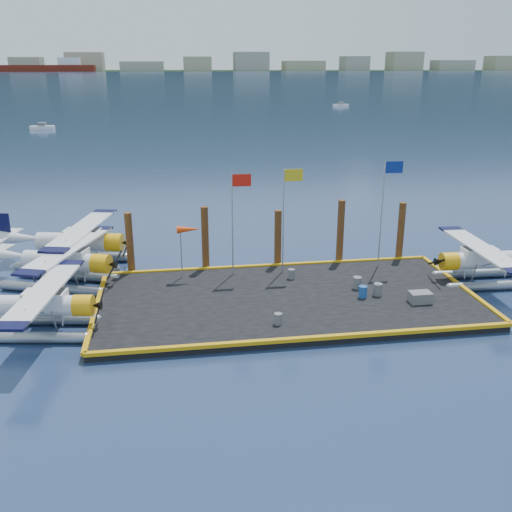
{
  "coord_description": "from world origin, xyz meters",
  "views": [
    {
      "loc": [
        -5.94,
        -27.79,
        12.35
      ],
      "look_at": [
        -1.39,
        2.0,
        2.1
      ],
      "focal_mm": 40.0,
      "sensor_mm": 36.0,
      "label": 1
    }
  ],
  "objects_px": {
    "flagpole_blue": "(386,199)",
    "piling_2": "(278,240)",
    "seaplane_d": "(484,262)",
    "drum_3": "(278,319)",
    "drum_1": "(363,292)",
    "flagpole_red": "(236,209)",
    "piling_4": "(401,233)",
    "piling_0": "(130,245)",
    "drum_5": "(291,274)",
    "windsock": "(189,231)",
    "seaplane_a": "(39,308)",
    "seaplane_b": "(64,264)",
    "seaplane_c": "(77,244)",
    "drum_4": "(357,283)",
    "crate": "(420,297)",
    "flagpole_yellow": "(287,205)",
    "piling_3": "(340,234)",
    "piling_1": "(205,240)",
    "drum_2": "(378,289)"
  },
  "relations": [
    {
      "from": "crate",
      "to": "flagpole_yellow",
      "type": "distance_m",
      "value": 9.09
    },
    {
      "from": "drum_1",
      "to": "drum_3",
      "type": "distance_m",
      "value": 5.72
    },
    {
      "from": "drum_5",
      "to": "windsock",
      "type": "distance_m",
      "value": 6.46
    },
    {
      "from": "drum_3",
      "to": "drum_5",
      "type": "xyz_separation_m",
      "value": [
        1.91,
        5.9,
        0.01
      ]
    },
    {
      "from": "piling_2",
      "to": "windsock",
      "type": "bearing_deg",
      "value": -163.85
    },
    {
      "from": "crate",
      "to": "windsock",
      "type": "relative_size",
      "value": 0.36
    },
    {
      "from": "seaplane_c",
      "to": "drum_3",
      "type": "bearing_deg",
      "value": 57.21
    },
    {
      "from": "seaplane_a",
      "to": "flagpole_blue",
      "type": "bearing_deg",
      "value": 115.2
    },
    {
      "from": "drum_2",
      "to": "crate",
      "type": "xyz_separation_m",
      "value": [
        1.87,
        -1.26,
        -0.05
      ]
    },
    {
      "from": "crate",
      "to": "piling_2",
      "type": "relative_size",
      "value": 0.3
    },
    {
      "from": "flagpole_blue",
      "to": "piling_4",
      "type": "height_order",
      "value": "flagpole_blue"
    },
    {
      "from": "seaplane_a",
      "to": "flagpole_yellow",
      "type": "distance_m",
      "value": 14.57
    },
    {
      "from": "crate",
      "to": "piling_0",
      "type": "relative_size",
      "value": 0.28
    },
    {
      "from": "drum_3",
      "to": "piling_0",
      "type": "relative_size",
      "value": 0.14
    },
    {
      "from": "piling_3",
      "to": "piling_1",
      "type": "bearing_deg",
      "value": 180.0
    },
    {
      "from": "flagpole_blue",
      "to": "windsock",
      "type": "xyz_separation_m",
      "value": [
        -11.72,
        0.0,
        -1.46
      ]
    },
    {
      "from": "drum_3",
      "to": "drum_1",
      "type": "bearing_deg",
      "value": 26.73
    },
    {
      "from": "seaplane_b",
      "to": "seaplane_d",
      "type": "height_order",
      "value": "seaplane_b"
    },
    {
      "from": "piling_2",
      "to": "piling_3",
      "type": "height_order",
      "value": "piling_3"
    },
    {
      "from": "drum_5",
      "to": "piling_0",
      "type": "xyz_separation_m",
      "value": [
        -9.29,
        2.78,
        1.32
      ]
    },
    {
      "from": "drum_4",
      "to": "drum_5",
      "type": "height_order",
      "value": "drum_4"
    },
    {
      "from": "flagpole_yellow",
      "to": "flagpole_blue",
      "type": "distance_m",
      "value": 6.0
    },
    {
      "from": "flagpole_red",
      "to": "piling_4",
      "type": "bearing_deg",
      "value": 8.43
    },
    {
      "from": "seaplane_a",
      "to": "drum_2",
      "type": "height_order",
      "value": "seaplane_a"
    },
    {
      "from": "seaplane_d",
      "to": "flagpole_red",
      "type": "distance_m",
      "value": 14.79
    },
    {
      "from": "seaplane_b",
      "to": "piling_1",
      "type": "height_order",
      "value": "piling_1"
    },
    {
      "from": "flagpole_red",
      "to": "piling_4",
      "type": "relative_size",
      "value": 1.5
    },
    {
      "from": "flagpole_blue",
      "to": "windsock",
      "type": "distance_m",
      "value": 11.81
    },
    {
      "from": "flagpole_blue",
      "to": "piling_0",
      "type": "relative_size",
      "value": 1.62
    },
    {
      "from": "seaplane_d",
      "to": "piling_2",
      "type": "bearing_deg",
      "value": 71.33
    },
    {
      "from": "flagpole_red",
      "to": "piling_4",
      "type": "height_order",
      "value": "flagpole_red"
    },
    {
      "from": "seaplane_a",
      "to": "seaplane_b",
      "type": "distance_m",
      "value": 6.07
    },
    {
      "from": "drum_3",
      "to": "drum_4",
      "type": "height_order",
      "value": "drum_4"
    },
    {
      "from": "seaplane_b",
      "to": "windsock",
      "type": "bearing_deg",
      "value": 105.26
    },
    {
      "from": "crate",
      "to": "windsock",
      "type": "xyz_separation_m",
      "value": [
        -11.77,
        5.61,
        2.55
      ]
    },
    {
      "from": "piling_0",
      "to": "piling_4",
      "type": "height_order",
      "value": "same"
    },
    {
      "from": "crate",
      "to": "flagpole_yellow",
      "type": "xyz_separation_m",
      "value": [
        -6.05,
        5.61,
        3.83
      ]
    },
    {
      "from": "drum_3",
      "to": "windsock",
      "type": "height_order",
      "value": "windsock"
    },
    {
      "from": "flagpole_yellow",
      "to": "piling_3",
      "type": "height_order",
      "value": "flagpole_yellow"
    },
    {
      "from": "drum_3",
      "to": "seaplane_b",
      "type": "bearing_deg",
      "value": 145.56
    },
    {
      "from": "seaplane_d",
      "to": "drum_3",
      "type": "distance_m",
      "value": 13.76
    },
    {
      "from": "piling_3",
      "to": "flagpole_red",
      "type": "bearing_deg",
      "value": -166.75
    },
    {
      "from": "crate",
      "to": "seaplane_a",
      "type": "bearing_deg",
      "value": 179.88
    },
    {
      "from": "crate",
      "to": "piling_2",
      "type": "distance_m",
      "value": 9.62
    },
    {
      "from": "piling_4",
      "to": "flagpole_red",
      "type": "bearing_deg",
      "value": -171.57
    },
    {
      "from": "piling_2",
      "to": "piling_0",
      "type": "bearing_deg",
      "value": 180.0
    },
    {
      "from": "seaplane_c",
      "to": "drum_5",
      "type": "height_order",
      "value": "seaplane_c"
    },
    {
      "from": "drum_4",
      "to": "piling_0",
      "type": "relative_size",
      "value": 0.17
    },
    {
      "from": "flagpole_blue",
      "to": "piling_2",
      "type": "distance_m",
      "value": 6.98
    },
    {
      "from": "drum_1",
      "to": "drum_2",
      "type": "distance_m",
      "value": 0.91
    }
  ]
}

